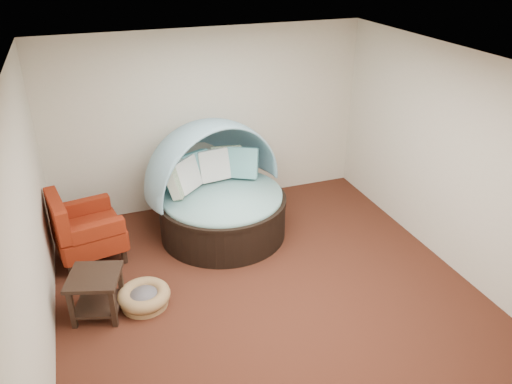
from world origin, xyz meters
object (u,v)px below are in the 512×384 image
object	(u,v)px
canopy_daybed	(218,183)
pet_basket	(144,297)
red_armchair	(83,229)
side_table	(96,289)

from	to	relation	value
canopy_daybed	pet_basket	world-z (taller)	canopy_daybed
canopy_daybed	pet_basket	size ratio (longest dim) A/B	3.64
canopy_daybed	red_armchair	size ratio (longest dim) A/B	2.31
canopy_daybed	side_table	bearing A→B (deg)	-160.41
pet_basket	side_table	size ratio (longest dim) A/B	0.90
red_armchair	side_table	xyz separation A→B (m)	(0.06, -1.21, -0.11)
canopy_daybed	red_armchair	world-z (taller)	canopy_daybed
pet_basket	side_table	xyz separation A→B (m)	(-0.52, 0.02, 0.24)
canopy_daybed	side_table	size ratio (longest dim) A/B	3.27
red_armchair	side_table	distance (m)	1.22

